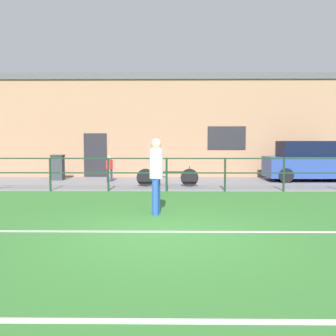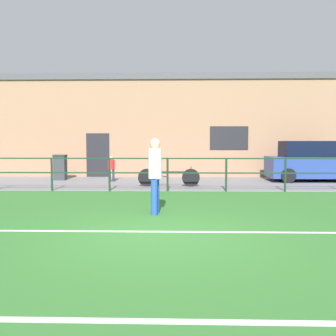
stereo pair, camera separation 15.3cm
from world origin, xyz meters
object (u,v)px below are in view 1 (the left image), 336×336
spectator_child (109,167)px  player_striker (156,171)px  bicycle_parked_1 (167,177)px  trash_bin_0 (58,167)px  parked_car_red (310,162)px

spectator_child → player_striker: bearing=85.8°
bicycle_parked_1 → spectator_child: bearing=145.2°
bicycle_parked_1 → trash_bin_0: trash_bin_0 is taller
parked_car_red → bicycle_parked_1: parked_car_red is taller
player_striker → parked_car_red: 9.65m
player_striker → trash_bin_0: bearing=37.8°
player_striker → bicycle_parked_1: player_striker is taller
player_striker → spectator_child: (-2.27, 6.93, -0.37)m
bicycle_parked_1 → trash_bin_0: bearing=154.6°
parked_car_red → bicycle_parked_1: size_ratio=1.64×
parked_car_red → trash_bin_0: (-10.92, 0.19, -0.24)m
player_striker → parked_car_red: size_ratio=0.46×
player_striker → parked_car_red: player_striker is taller
spectator_child → trash_bin_0: trash_bin_0 is taller
bicycle_parked_1 → trash_bin_0: size_ratio=2.09×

